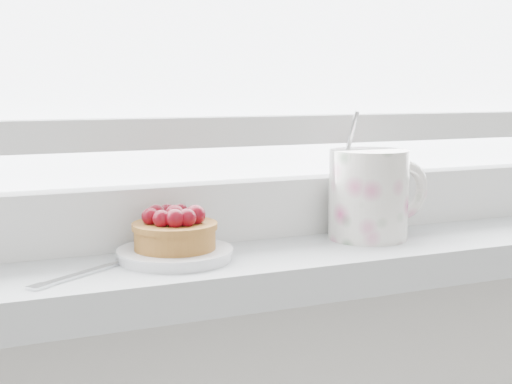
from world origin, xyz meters
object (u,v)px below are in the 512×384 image
saucer (175,254)px  fork (100,268)px  floral_mug (371,192)px  raspberry_tart (175,230)px

saucer → fork: (-0.08, -0.01, -0.00)m
saucer → floral_mug: floral_mug is taller
saucer → floral_mug: bearing=2.4°
fork → saucer: bearing=7.8°
floral_mug → fork: (-0.33, -0.02, -0.05)m
raspberry_tart → fork: size_ratio=0.58×
saucer → raspberry_tart: (0.00, -0.00, 0.03)m
raspberry_tart → fork: bearing=-172.3°
floral_mug → fork: floral_mug is taller
raspberry_tart → floral_mug: size_ratio=0.59×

